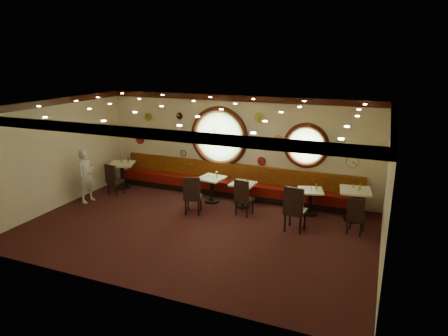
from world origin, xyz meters
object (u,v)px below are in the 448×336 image
(condiment_d_salt, at_px, (307,187))
(condiment_a_bottle, at_px, (128,160))
(chair_b, at_px, (192,193))
(chair_d, at_px, (294,206))
(condiment_b_bottle, at_px, (217,175))
(chair_e, at_px, (356,214))
(condiment_a_salt, at_px, (121,162))
(table_a, at_px, (122,172))
(chair_a, at_px, (113,178))
(table_d, at_px, (310,199))
(chair_c, at_px, (243,195))
(condiment_d_pepper, at_px, (311,189))
(condiment_a_pepper, at_px, (122,161))
(condiment_b_salt, at_px, (208,175))
(condiment_c_pepper, at_px, (242,182))
(table_c, at_px, (243,192))
(condiment_c_salt, at_px, (242,180))
(table_e, at_px, (354,201))
(condiment_c_bottle, at_px, (247,181))
(condiment_b_pepper, at_px, (213,176))
(condiment_e_salt, at_px, (353,186))
(condiment_e_pepper, at_px, (359,189))
(table_b, at_px, (212,186))
(waiter, at_px, (86,176))
(condiment_e_bottle, at_px, (360,186))
(condiment_d_bottle, at_px, (316,186))

(condiment_d_salt, relative_size, condiment_a_bottle, 0.48)
(chair_b, distance_m, condiment_a_bottle, 3.45)
(chair_d, relative_size, condiment_b_bottle, 4.16)
(chair_e, height_order, condiment_a_salt, chair_e)
(table_a, xyz_separation_m, chair_a, (0.19, -0.75, 0.04))
(table_d, xyz_separation_m, condiment_d_salt, (-0.12, 0.07, 0.32))
(table_a, xyz_separation_m, chair_b, (3.29, -1.24, 0.10))
(chair_c, xyz_separation_m, condiment_d_pepper, (1.76, 0.73, 0.18))
(condiment_a_pepper, bearing_deg, condiment_b_salt, -2.87)
(table_d, bearing_deg, chair_c, -154.96)
(condiment_c_pepper, bearing_deg, condiment_a_pepper, 177.08)
(table_c, xyz_separation_m, condiment_c_salt, (-0.05, 0.10, 0.33))
(table_d, distance_m, condiment_d_pepper, 0.34)
(table_e, distance_m, condiment_c_bottle, 3.05)
(condiment_c_salt, bearing_deg, chair_e, -14.13)
(table_c, height_order, table_d, table_c)
(condiment_b_pepper, bearing_deg, table_d, 2.67)
(condiment_b_bottle, bearing_deg, condiment_b_pepper, -155.63)
(chair_c, height_order, condiment_e_salt, chair_c)
(table_a, height_order, condiment_e_pepper, condiment_e_pepper)
(table_a, xyz_separation_m, table_b, (3.39, -0.13, -0.04))
(table_e, distance_m, condiment_c_salt, 3.22)
(condiment_b_salt, xyz_separation_m, condiment_d_salt, (2.97, 0.22, -0.07))
(condiment_b_bottle, bearing_deg, condiment_c_salt, 1.97)
(table_c, relative_size, chair_c, 1.12)
(waiter, bearing_deg, condiment_b_salt, -61.11)
(table_d, xyz_separation_m, condiment_a_pepper, (-6.39, 0.02, 0.45))
(condiment_a_pepper, distance_m, condiment_c_pepper, 4.43)
(chair_e, relative_size, condiment_c_bottle, 3.99)
(condiment_a_pepper, bearing_deg, condiment_d_salt, 0.50)
(condiment_e_salt, bearing_deg, table_d, -171.39)
(table_d, height_order, condiment_b_salt, condiment_b_salt)
(condiment_d_salt, distance_m, condiment_c_pepper, 1.87)
(chair_c, xyz_separation_m, condiment_c_salt, (-0.28, 0.75, 0.19))
(condiment_c_pepper, bearing_deg, condiment_d_pepper, 3.63)
(condiment_a_salt, xyz_separation_m, condiment_e_bottle, (7.72, 0.09, 0.07))
(condiment_c_pepper, distance_m, condiment_e_pepper, 3.25)
(condiment_a_salt, relative_size, condiment_b_salt, 0.80)
(condiment_d_pepper, bearing_deg, condiment_d_bottle, 61.13)
(table_c, xyz_separation_m, condiment_d_pepper, (1.99, 0.08, 0.33))
(condiment_a_pepper, bearing_deg, chair_c, -10.05)
(table_c, relative_size, condiment_a_salt, 8.75)
(condiment_a_bottle, bearing_deg, table_a, -134.13)
(condiment_e_salt, bearing_deg, condiment_b_salt, -175.68)
(condiment_a_bottle, height_order, waiter, waiter)
(condiment_d_salt, relative_size, condiment_b_bottle, 0.47)
(table_a, height_order, table_e, table_e)
(condiment_a_salt, bearing_deg, condiment_b_pepper, -2.48)
(table_a, xyz_separation_m, condiment_c_salt, (4.36, -0.05, 0.25))
(condiment_c_salt, height_order, condiment_e_bottle, condiment_e_bottle)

